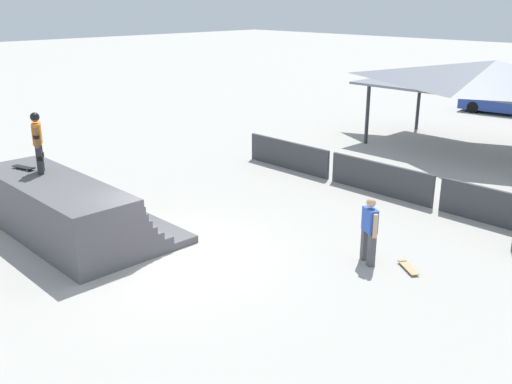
{
  "coord_description": "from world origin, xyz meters",
  "views": [
    {
      "loc": [
        10.78,
        -7.55,
        6.13
      ],
      "look_at": [
        -0.34,
        3.22,
        0.88
      ],
      "focal_mm": 40.0,
      "sensor_mm": 36.0,
      "label": 1
    }
  ],
  "objects_px": {
    "skateboard_on_deck": "(24,167)",
    "parked_car_blue": "(502,103)",
    "skater_on_deck": "(37,138)",
    "bystander_walking": "(369,227)",
    "skateboard_on_ground": "(408,267)"
  },
  "relations": [
    {
      "from": "skater_on_deck",
      "to": "skateboard_on_deck",
      "type": "bearing_deg",
      "value": -132.28
    },
    {
      "from": "parked_car_blue",
      "to": "bystander_walking",
      "type": "bearing_deg",
      "value": -82.13
    },
    {
      "from": "skateboard_on_ground",
      "to": "skateboard_on_deck",
      "type": "bearing_deg",
      "value": 62.73
    },
    {
      "from": "bystander_walking",
      "to": "skateboard_on_deck",
      "type": "bearing_deg",
      "value": 58.1
    },
    {
      "from": "skateboard_on_deck",
      "to": "skateboard_on_ground",
      "type": "xyz_separation_m",
      "value": [
        9.22,
        5.19,
        -1.6
      ]
    },
    {
      "from": "skateboard_on_deck",
      "to": "skater_on_deck",
      "type": "bearing_deg",
      "value": 4.14
    },
    {
      "from": "skateboard_on_deck",
      "to": "parked_car_blue",
      "type": "bearing_deg",
      "value": 69.28
    },
    {
      "from": "skater_on_deck",
      "to": "skateboard_on_deck",
      "type": "relative_size",
      "value": 2.08
    },
    {
      "from": "skateboard_on_deck",
      "to": "parked_car_blue",
      "type": "height_order",
      "value": "skateboard_on_deck"
    },
    {
      "from": "bystander_walking",
      "to": "parked_car_blue",
      "type": "height_order",
      "value": "bystander_walking"
    },
    {
      "from": "skater_on_deck",
      "to": "bystander_walking",
      "type": "xyz_separation_m",
      "value": [
        7.71,
        4.57,
        -1.63
      ]
    },
    {
      "from": "bystander_walking",
      "to": "skateboard_on_ground",
      "type": "bearing_deg",
      "value": -127.53
    },
    {
      "from": "skateboard_on_deck",
      "to": "skateboard_on_ground",
      "type": "distance_m",
      "value": 10.7
    },
    {
      "from": "skateboard_on_ground",
      "to": "bystander_walking",
      "type": "bearing_deg",
      "value": 57.62
    },
    {
      "from": "skater_on_deck",
      "to": "skateboard_on_deck",
      "type": "distance_m",
      "value": 1.11
    }
  ]
}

